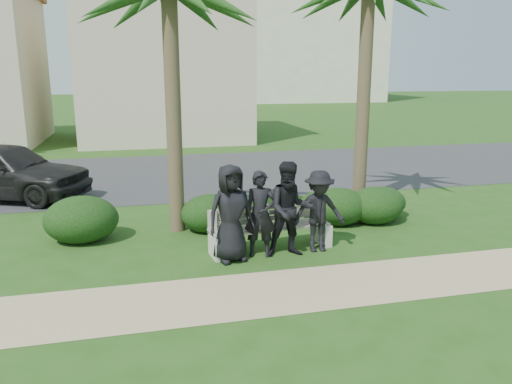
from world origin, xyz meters
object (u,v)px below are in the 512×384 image
man_a (231,213)px  man_b (260,214)px  park_bench (271,231)px  car_a (4,171)px  man_d (319,211)px  man_c (290,209)px

man_a → man_b: 0.58m
park_bench → man_a: bearing=-162.8°
car_a → man_d: bearing=-106.3°
man_d → car_a: (-6.68, 5.84, -0.01)m
man_c → man_d: (0.60, 0.10, -0.10)m
park_bench → man_b: size_ratio=1.50×
man_d → man_a: bearing=-173.4°
man_b → car_a: (-5.56, 5.83, -0.02)m
man_b → park_bench: bearing=59.2°
park_bench → man_a: man_a is taller
park_bench → man_c: bearing=-61.8°
man_c → man_d: bearing=14.7°
man_c → car_a: bearing=140.7°
man_b → man_c: size_ratio=0.90×
park_bench → man_d: bearing=-23.9°
man_b → man_d: 1.12m
man_a → man_d: (1.69, 0.09, -0.10)m
man_b → man_c: man_c is taller
man_a → man_d: bearing=-9.3°
park_bench → car_a: (-5.83, 5.57, 0.40)m
man_a → car_a: (-4.99, 5.93, -0.11)m
man_d → car_a: size_ratio=0.34×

